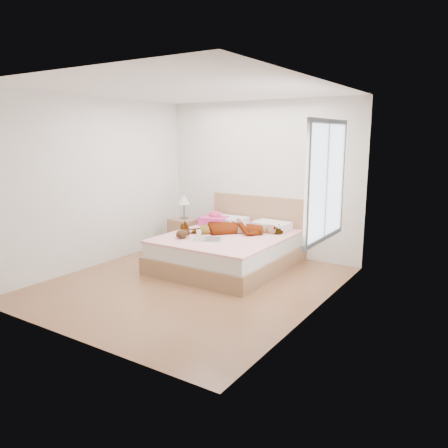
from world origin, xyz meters
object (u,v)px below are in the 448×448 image
at_px(plush_toy, 183,234).
at_px(bed, 230,248).
at_px(towel, 214,219).
at_px(magazine, 207,239).
at_px(phone, 220,214).
at_px(coffee_mug, 199,233).
at_px(nightstand, 184,232).
at_px(woman, 233,226).

bearing_deg(plush_toy, bed, 54.99).
bearing_deg(towel, plush_toy, -81.45).
bearing_deg(magazine, phone, 113.28).
xyz_separation_m(magazine, coffee_mug, (-0.27, 0.16, 0.04)).
xyz_separation_m(towel, magazine, (0.53, -0.97, -0.08)).
height_order(towel, nightstand, nightstand).
distance_m(towel, plush_toy, 1.10).
bearing_deg(towel, woman, -30.43).
bearing_deg(woman, magazine, -33.53).
bearing_deg(nightstand, towel, 6.72).
distance_m(bed, towel, 0.82).
bearing_deg(woman, towel, -148.88).
bearing_deg(coffee_mug, nightstand, 139.20).
bearing_deg(phone, magazine, -95.16).
xyz_separation_m(phone, towel, (-0.08, -0.06, -0.09)).
bearing_deg(towel, magazine, -61.62).
relative_size(woman, magazine, 3.12).
xyz_separation_m(towel, coffee_mug, (0.26, -0.81, -0.05)).
bearing_deg(coffee_mug, bed, 46.14).
bearing_deg(woman, phone, -157.11).
relative_size(plush_toy, nightstand, 0.26).
bearing_deg(nightstand, bed, -17.35).
xyz_separation_m(woman, bed, (0.03, -0.11, -0.35)).
relative_size(phone, bed, 0.05).
bearing_deg(bed, magazine, -98.83).
bearing_deg(coffee_mug, woman, 55.40).
distance_m(phone, bed, 0.84).
xyz_separation_m(phone, nightstand, (-0.68, -0.13, -0.36)).
height_order(bed, magazine, bed).
distance_m(woman, plush_toy, 0.85).
distance_m(woman, towel, 0.68).
bearing_deg(woman, nightstand, -131.37).
distance_m(woman, nightstand, 1.25).
bearing_deg(woman, bed, -14.95).
height_order(phone, towel, towel).
height_order(bed, plush_toy, bed).
relative_size(woman, nightstand, 1.64).
height_order(phone, plush_toy, phone).
height_order(woman, phone, woman).
bearing_deg(nightstand, phone, 10.70).
relative_size(phone, nightstand, 0.10).
relative_size(woman, towel, 3.32).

